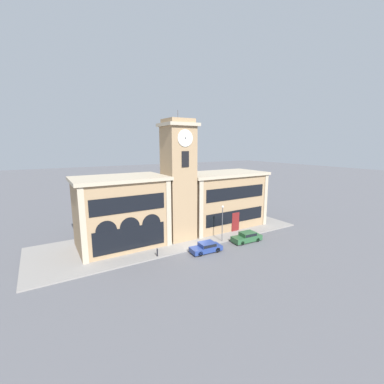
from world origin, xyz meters
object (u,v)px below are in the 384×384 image
(parked_car_near, at_px, (206,247))
(parked_car_mid, at_px, (247,237))
(bollard, at_px, (157,252))
(street_lamp, at_px, (222,218))

(parked_car_near, height_order, parked_car_mid, parked_car_mid)
(parked_car_near, xyz_separation_m, bollard, (-6.28, 1.89, -0.04))
(parked_car_mid, distance_m, bollard, 13.70)
(parked_car_near, relative_size, street_lamp, 0.81)
(parked_car_near, xyz_separation_m, parked_car_mid, (7.29, 0.00, 0.05))
(parked_car_near, distance_m, parked_car_mid, 7.29)
(bollard, bearing_deg, parked_car_mid, -7.92)
(parked_car_near, xyz_separation_m, street_lamp, (4.07, 1.86, 3.01))
(parked_car_mid, relative_size, street_lamp, 0.87)
(street_lamp, bearing_deg, parked_car_near, -155.43)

